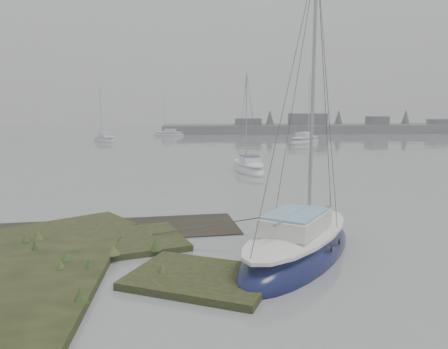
# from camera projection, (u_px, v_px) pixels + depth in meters

# --- Properties ---
(ground) EXTENTS (160.00, 160.00, 0.00)m
(ground) POSITION_uv_depth(u_px,v_px,m) (187.00, 154.00, 41.05)
(ground) COLOR slate
(ground) RESTS_ON ground
(far_shoreline) EXTENTS (60.00, 8.00, 4.15)m
(far_shoreline) POSITION_uv_depth(u_px,v_px,m) (345.00, 128.00, 74.44)
(far_shoreline) COLOR #4C4F51
(far_shoreline) RESTS_ON ground
(sailboat_main) EXTENTS (5.52, 6.59, 9.23)m
(sailboat_main) POSITION_uv_depth(u_px,v_px,m) (298.00, 249.00, 12.69)
(sailboat_main) COLOR #0F133C
(sailboat_main) RESTS_ON ground
(sailboat_white) EXTENTS (2.41, 5.29, 7.19)m
(sailboat_white) POSITION_uv_depth(u_px,v_px,m) (249.00, 168.00, 29.75)
(sailboat_white) COLOR white
(sailboat_white) RESTS_ON ground
(sailboat_far_a) EXTENTS (4.31, 5.31, 7.37)m
(sailboat_far_a) POSITION_uv_depth(u_px,v_px,m) (104.00, 140.00, 55.71)
(sailboat_far_a) COLOR silver
(sailboat_far_a) RESTS_ON ground
(sailboat_far_b) EXTENTS (5.66, 5.95, 8.73)m
(sailboat_far_b) POSITION_uv_depth(u_px,v_px,m) (305.00, 141.00, 53.04)
(sailboat_far_b) COLOR #ADB2B7
(sailboat_far_b) RESTS_ON ground
(sailboat_far_c) EXTENTS (4.92, 2.38, 6.66)m
(sailboat_far_c) POSITION_uv_depth(u_px,v_px,m) (169.00, 134.00, 67.05)
(sailboat_far_c) COLOR #ADB1B7
(sailboat_far_c) RESTS_ON ground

